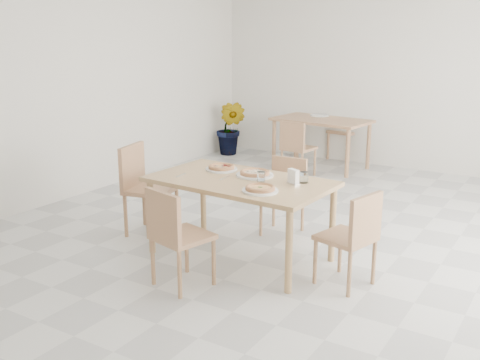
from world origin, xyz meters
The scene contains 21 objects.
main_table centered at (-0.15, -0.80, 0.68)m, with size 1.68×1.01×0.75m.
chair_south centered at (-0.25, -1.64, 0.49)m, with size 0.50×0.50×0.84m.
chair_north centered at (-0.12, 0.03, 0.45)m, with size 0.42×0.42×0.78m.
chair_west centered at (-1.36, -0.76, 0.54)m, with size 0.55×0.55×0.93m.
chair_east centered at (0.97, -0.86, 0.47)m, with size 0.49×0.49×0.81m.
plate_margherita centered at (0.21, -1.06, 0.76)m, with size 0.30×0.30×0.02m, color white.
plate_mushroom centered at (-0.10, -0.63, 0.76)m, with size 0.35×0.35×0.02m, color white.
plate_pepperoni centered at (-0.48, -0.60, 0.76)m, with size 0.31×0.31×0.02m, color white.
pizza_margherita centered at (0.21, -1.06, 0.78)m, with size 0.27×0.27×0.03m.
pizza_mushroom centered at (-0.10, -0.63, 0.78)m, with size 0.29×0.29×0.03m.
pizza_pepperoni centered at (-0.48, -0.60, 0.78)m, with size 0.29×0.29×0.03m.
tumbler_a centered at (0.06, -0.79, 0.80)m, with size 0.07×0.07×0.10m, color white.
tumbler_b centered at (0.39, -0.60, 0.80)m, with size 0.07×0.07×0.10m, color white.
napkin_holder centered at (0.34, -0.70, 0.81)m, with size 0.13×0.10×0.14m.
fork_a centered at (-0.29, -0.84, 0.75)m, with size 0.02×0.18×0.01m, color silver.
fork_b centered at (-0.68, -0.98, 0.75)m, with size 0.01×0.17×0.01m, color silver.
second_table centered at (-0.99, 2.90, 0.66)m, with size 1.50×0.97×0.75m.
chair_back_s centered at (-1.04, 2.13, 0.47)m, with size 0.45×0.45×0.82m.
chair_back_n centered at (-0.87, 3.70, 0.53)m, with size 0.51×0.51×0.91m.
plate_empty centered at (-1.14, 3.17, 0.76)m, with size 0.29×0.29×0.02m, color white.
potted_plant centered at (-2.65, 2.91, 0.46)m, with size 0.50×0.41×0.92m, color #206C21.
Camera 1 is at (2.45, -4.97, 2.05)m, focal length 42.00 mm.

